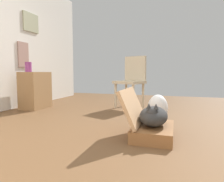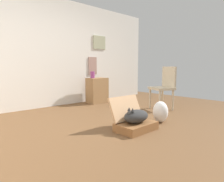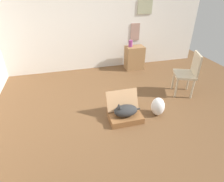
{
  "view_description": "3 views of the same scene",
  "coord_description": "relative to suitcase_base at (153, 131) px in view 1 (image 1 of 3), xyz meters",
  "views": [
    {
      "loc": [
        -1.93,
        -0.59,
        0.66
      ],
      "look_at": [
        0.41,
        0.15,
        0.43
      ],
      "focal_mm": 31.98,
      "sensor_mm": 36.0,
      "label": 1
    },
    {
      "loc": [
        -2.1,
        -2.26,
        0.95
      ],
      "look_at": [
        0.15,
        0.2,
        0.54
      ],
      "focal_mm": 31.4,
      "sensor_mm": 36.0,
      "label": 2
    },
    {
      "loc": [
        -0.85,
        -2.96,
        2.23
      ],
      "look_at": [
        -0.01,
        0.17,
        0.33
      ],
      "focal_mm": 29.77,
      "sensor_mm": 36.0,
      "label": 3
    }
  ],
  "objects": [
    {
      "name": "ground_plane",
      "position": [
        -0.1,
        0.39,
        -0.06
      ],
      "size": [
        7.68,
        7.68,
        0.0
      ],
      "primitive_type": "plane",
      "color": "brown",
      "rests_on": "ground"
    },
    {
      "name": "suitcase_lid",
      "position": [
        0.0,
        0.22,
        0.25
      ],
      "size": [
        0.6,
        0.2,
        0.37
      ],
      "primitive_type": "cube",
      "rotation": [
        1.14,
        0.0,
        0.0
      ],
      "color": "tan",
      "rests_on": "suitcase_base"
    },
    {
      "name": "chair",
      "position": [
        1.63,
        0.57,
        0.47
      ],
      "size": [
        0.57,
        0.6,
        0.96
      ],
      "rotation": [
        0.0,
        0.0,
        -1.94
      ],
      "color": "beige",
      "rests_on": "ground"
    },
    {
      "name": "cat",
      "position": [
        -0.01,
        0.0,
        0.16
      ],
      "size": [
        0.52,
        0.28,
        0.25
      ],
      "color": "#2D2D2D",
      "rests_on": "suitcase_base"
    },
    {
      "name": "vase_tall",
      "position": [
        0.89,
        2.27,
        0.69
      ],
      "size": [
        0.11,
        0.11,
        0.17
      ],
      "primitive_type": "cylinder",
      "color": "#8C387A",
      "rests_on": "side_table"
    },
    {
      "name": "suitcase_base",
      "position": [
        0.0,
        0.0,
        0.0
      ],
      "size": [
        0.6,
        0.39,
        0.12
      ],
      "primitive_type": "cube",
      "color": "brown",
      "rests_on": "ground"
    },
    {
      "name": "plastic_bag_white",
      "position": [
        0.65,
        0.01,
        0.12
      ],
      "size": [
        0.25,
        0.26,
        0.37
      ],
      "primitive_type": "ellipsoid",
      "color": "white",
      "rests_on": "ground"
    },
    {
      "name": "side_table",
      "position": [
        1.02,
        2.24,
        0.27
      ],
      "size": [
        0.52,
        0.35,
        0.67
      ],
      "primitive_type": "cube",
      "color": "olive",
      "rests_on": "ground"
    }
  ]
}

